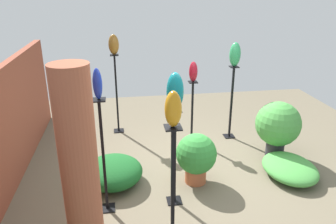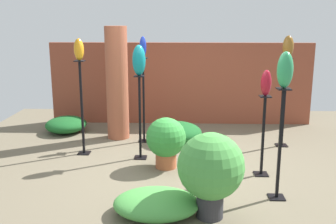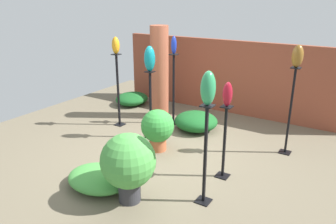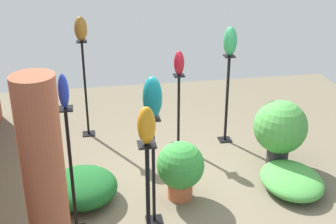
# 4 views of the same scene
# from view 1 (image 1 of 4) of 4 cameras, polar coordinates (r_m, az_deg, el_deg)

# --- Properties ---
(ground_plane) EXTENTS (8.00, 8.00, 0.00)m
(ground_plane) POSITION_cam_1_polar(r_m,az_deg,el_deg) (5.32, 4.66, -10.69)
(ground_plane) COLOR #6B604C
(brick_wall_back) EXTENTS (5.60, 0.12, 1.75)m
(brick_wall_back) POSITION_cam_1_polar(r_m,az_deg,el_deg) (5.07, -26.93, -3.65)
(brick_wall_back) COLOR brown
(brick_wall_back) RESTS_ON ground
(brick_pillar) EXTENTS (0.41, 0.41, 2.11)m
(brick_pillar) POSITION_cam_1_polar(r_m,az_deg,el_deg) (3.68, -15.30, -8.08)
(brick_pillar) COLOR #9E5138
(brick_pillar) RESTS_ON ground
(pedestal_cobalt) EXTENTS (0.20, 0.20, 1.56)m
(pedestal_cobalt) POSITION_cam_1_polar(r_m,az_deg,el_deg) (4.27, -11.12, -8.45)
(pedestal_cobalt) COLOR black
(pedestal_cobalt) RESTS_ON ground
(pedestal_jade) EXTENTS (0.20, 0.20, 1.42)m
(pedestal_jade) POSITION_cam_1_polar(r_m,az_deg,el_deg) (6.37, 10.95, 1.12)
(pedestal_jade) COLOR black
(pedestal_jade) RESTS_ON ground
(pedestal_ruby) EXTENTS (0.20, 0.20, 1.18)m
(pedestal_ruby) POSITION_cam_1_polar(r_m,az_deg,el_deg) (6.16, 4.21, -0.41)
(pedestal_ruby) COLOR black
(pedestal_ruby) RESTS_ON ground
(pedestal_bronze) EXTENTS (0.20, 0.20, 1.58)m
(pedestal_bronze) POSITION_cam_1_polar(r_m,az_deg,el_deg) (6.55, -8.91, 2.57)
(pedestal_bronze) COLOR black
(pedestal_bronze) RESTS_ON ground
(pedestal_amber) EXTENTS (0.20, 0.20, 1.58)m
(pedestal_amber) POSITION_cam_1_polar(r_m,az_deg,el_deg) (3.48, 0.81, -15.37)
(pedestal_amber) COLOR black
(pedestal_amber) RESTS_ON ground
(pedestal_teal) EXTENTS (0.20, 0.20, 1.36)m
(pedestal_teal) POSITION_cam_1_polar(r_m,az_deg,el_deg) (4.38, 1.14, -8.63)
(pedestal_teal) COLOR black
(pedestal_teal) RESTS_ON ground
(art_vase_cobalt) EXTENTS (0.12, 0.11, 0.37)m
(art_vase_cobalt) POSITION_cam_1_polar(r_m,az_deg,el_deg) (3.87, -12.18, 4.81)
(art_vase_cobalt) COLOR #192D9E
(art_vase_cobalt) RESTS_ON pedestal_cobalt
(art_vase_jade) EXTENTS (0.19, 0.20, 0.44)m
(art_vase_jade) POSITION_cam_1_polar(r_m,az_deg,el_deg) (6.11, 11.59, 9.78)
(art_vase_jade) COLOR #2D9356
(art_vase_jade) RESTS_ON pedestal_jade
(art_vase_ruby) EXTENTS (0.15, 0.16, 0.37)m
(art_vase_ruby) POSITION_cam_1_polar(r_m,az_deg,el_deg) (5.91, 4.42, 7.01)
(art_vase_ruby) COLOR maroon
(art_vase_ruby) RESTS_ON pedestal_ruby
(art_vase_bronze) EXTENTS (0.19, 0.19, 0.38)m
(art_vase_bronze) POSITION_cam_1_polar(r_m,az_deg,el_deg) (6.30, -9.45, 11.51)
(art_vase_bronze) COLOR brown
(art_vase_bronze) RESTS_ON pedestal_bronze
(art_vase_amber) EXTENTS (0.16, 0.16, 0.35)m
(art_vase_amber) POSITION_cam_1_polar(r_m,az_deg,el_deg) (2.99, 0.91, 0.51)
(art_vase_amber) COLOR orange
(art_vase_amber) RESTS_ON pedestal_amber
(art_vase_teal) EXTENTS (0.21, 0.21, 0.48)m
(art_vase_teal) POSITION_cam_1_polar(r_m,az_deg,el_deg) (3.98, 1.24, 3.59)
(art_vase_teal) COLOR #0F727A
(art_vase_teal) RESTS_ON pedestal_teal
(potted_plant_near_pillar) EXTENTS (0.61, 0.61, 0.78)m
(potted_plant_near_pillar) POSITION_cam_1_polar(r_m,az_deg,el_deg) (4.91, 4.94, -7.60)
(potted_plant_near_pillar) COLOR #B25B38
(potted_plant_near_pillar) RESTS_ON ground
(potted_plant_walkway_edge) EXTENTS (0.76, 0.76, 1.00)m
(potted_plant_walkway_edge) POSITION_cam_1_polar(r_m,az_deg,el_deg) (5.84, 18.59, -2.21)
(potted_plant_walkway_edge) COLOR #2D2D33
(potted_plant_walkway_edge) RESTS_ON ground
(foliage_bed_east) EXTENTS (0.92, 0.89, 0.39)m
(foliage_bed_east) POSITION_cam_1_polar(r_m,az_deg,el_deg) (5.06, -9.59, -10.24)
(foliage_bed_east) COLOR #195923
(foliage_bed_east) RESTS_ON ground
(foliage_bed_west) EXTENTS (1.00, 0.81, 0.26)m
(foliage_bed_west) POSITION_cam_1_polar(r_m,az_deg,el_deg) (5.54, 20.43, -9.13)
(foliage_bed_west) COLOR #479942
(foliage_bed_west) RESTS_ON ground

